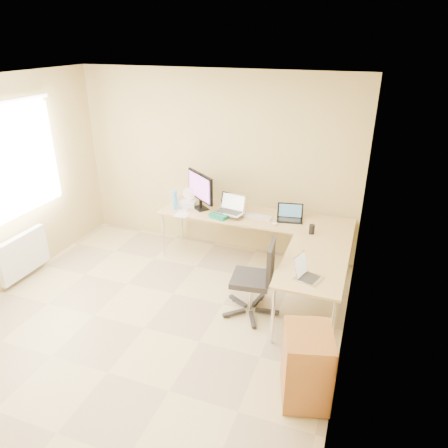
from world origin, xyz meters
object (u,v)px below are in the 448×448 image
(laptop_black, at_px, (290,213))
(mug, at_px, (186,210))
(desk_main, at_px, (254,239))
(cabinet, at_px, (306,366))
(keyboard, at_px, (254,216))
(laptop_center, at_px, (230,204))
(desk_fan, at_px, (190,196))
(office_chair, at_px, (251,276))
(desk_return, at_px, (312,290))
(laptop_return, at_px, (309,270))
(monitor, at_px, (200,191))
(water_bottle, at_px, (175,200))

(laptop_black, bearing_deg, mug, 178.67)
(desk_main, relative_size, cabinet, 3.83)
(keyboard, bearing_deg, mug, -163.48)
(laptop_black, bearing_deg, cabinet, -84.31)
(laptop_center, height_order, desk_fan, laptop_center)
(desk_main, distance_m, keyboard, 0.38)
(keyboard, xyz_separation_m, office_chair, (0.29, -1.11, -0.24))
(keyboard, bearing_deg, laptop_black, 10.94)
(office_chair, bearing_deg, keyboard, 98.03)
(desk_return, bearing_deg, keyboard, 135.18)
(keyboard, distance_m, office_chair, 1.18)
(desk_main, bearing_deg, desk_fan, 174.01)
(desk_main, height_order, laptop_center, laptop_center)
(keyboard, relative_size, mug, 5.68)
(cabinet, bearing_deg, desk_main, 101.79)
(mug, bearing_deg, cabinet, -43.84)
(laptop_return, bearing_deg, office_chair, 89.26)
(office_chair, bearing_deg, desk_return, 5.82)
(keyboard, xyz_separation_m, laptop_return, (0.96, -1.33, 0.09))
(laptop_return, bearing_deg, laptop_black, 36.67)
(monitor, height_order, keyboard, monitor)
(monitor, relative_size, mug, 7.24)
(mug, relative_size, office_chair, 0.09)
(cabinet, bearing_deg, desk_return, 81.81)
(mug, xyz_separation_m, cabinet, (2.06, -1.98, -0.41))
(desk_fan, distance_m, cabinet, 3.18)
(cabinet, bearing_deg, monitor, 116.10)
(laptop_return, distance_m, cabinet, 0.96)
(mug, xyz_separation_m, water_bottle, (-0.19, 0.05, 0.10))
(laptop_center, height_order, laptop_return, laptop_center)
(laptop_center, bearing_deg, desk_fan, 171.32)
(desk_main, bearing_deg, monitor, -178.29)
(laptop_return, height_order, cabinet, laptop_return)
(monitor, relative_size, laptop_black, 1.84)
(laptop_black, distance_m, mug, 1.44)
(desk_main, bearing_deg, keyboard, -81.60)
(desk_main, relative_size, laptop_center, 7.02)
(water_bottle, xyz_separation_m, desk_fan, (0.11, 0.27, -0.02))
(laptop_center, bearing_deg, keyboard, 27.87)
(mug, height_order, desk_fan, desk_fan)
(monitor, xyz_separation_m, office_chair, (1.09, -1.13, -0.50))
(desk_fan, bearing_deg, monitor, -33.10)
(water_bottle, xyz_separation_m, laptop_return, (2.09, -1.20, -0.04))
(desk_fan, distance_m, laptop_return, 2.47)
(desk_main, distance_m, water_bottle, 1.25)
(desk_main, relative_size, water_bottle, 9.47)
(desk_main, relative_size, mug, 30.59)
(laptop_center, xyz_separation_m, laptop_return, (1.28, -1.23, -0.08))
(mug, distance_m, office_chair, 1.57)
(desk_fan, bearing_deg, water_bottle, -114.85)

